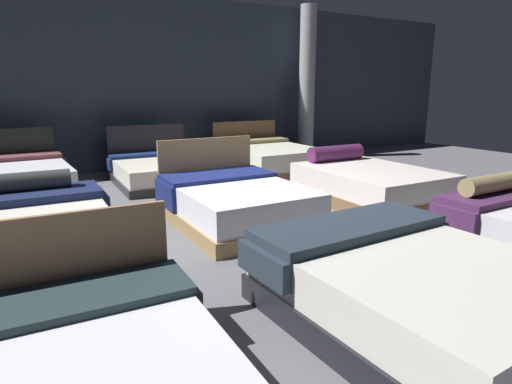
{
  "coord_description": "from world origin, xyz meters",
  "views": [
    {
      "loc": [
        -2.32,
        -4.63,
        1.63
      ],
      "look_at": [
        0.26,
        -0.19,
        0.4
      ],
      "focal_mm": 30.16,
      "sensor_mm": 36.0,
      "label": 1
    }
  ],
  "objects_px": {
    "bed_8": "(268,158)",
    "support_pillar": "(307,84)",
    "bed_3": "(33,232)",
    "bed_4": "(235,202)",
    "bed_7": "(161,170)",
    "bed_1": "(411,288)",
    "bed_5": "(369,184)",
    "bed_6": "(17,181)"
  },
  "relations": [
    {
      "from": "bed_8",
      "to": "support_pillar",
      "type": "xyz_separation_m",
      "value": [
        1.76,
        1.1,
        1.48
      ]
    },
    {
      "from": "bed_3",
      "to": "bed_4",
      "type": "relative_size",
      "value": 1.06
    },
    {
      "from": "bed_3",
      "to": "bed_7",
      "type": "bearing_deg",
      "value": 53.2
    },
    {
      "from": "bed_1",
      "to": "bed_4",
      "type": "height_order",
      "value": "bed_4"
    },
    {
      "from": "bed_1",
      "to": "support_pillar",
      "type": "bearing_deg",
      "value": 57.4
    },
    {
      "from": "bed_5",
      "to": "bed_1",
      "type": "bearing_deg",
      "value": -128.86
    },
    {
      "from": "bed_4",
      "to": "bed_7",
      "type": "relative_size",
      "value": 0.96
    },
    {
      "from": "bed_4",
      "to": "support_pillar",
      "type": "xyz_separation_m",
      "value": [
        3.93,
        3.86,
        1.49
      ]
    },
    {
      "from": "bed_1",
      "to": "bed_5",
      "type": "bearing_deg",
      "value": 48.59
    },
    {
      "from": "bed_8",
      "to": "bed_5",
      "type": "bearing_deg",
      "value": -88.2
    },
    {
      "from": "bed_8",
      "to": "support_pillar",
      "type": "bearing_deg",
      "value": 32.93
    },
    {
      "from": "bed_1",
      "to": "bed_4",
      "type": "xyz_separation_m",
      "value": [
        0.02,
        2.73,
        -0.0
      ]
    },
    {
      "from": "bed_6",
      "to": "support_pillar",
      "type": "distance_m",
      "value": 6.5
    },
    {
      "from": "bed_7",
      "to": "bed_1",
      "type": "bearing_deg",
      "value": -87.6
    },
    {
      "from": "bed_4",
      "to": "support_pillar",
      "type": "distance_m",
      "value": 5.71
    },
    {
      "from": "bed_1",
      "to": "bed_5",
      "type": "distance_m",
      "value": 3.5
    },
    {
      "from": "bed_3",
      "to": "bed_5",
      "type": "xyz_separation_m",
      "value": [
        4.47,
        -0.06,
        0.0
      ]
    },
    {
      "from": "bed_1",
      "to": "bed_8",
      "type": "xyz_separation_m",
      "value": [
        2.19,
        5.48,
        0.0
      ]
    },
    {
      "from": "bed_4",
      "to": "bed_8",
      "type": "distance_m",
      "value": 3.51
    },
    {
      "from": "bed_8",
      "to": "bed_4",
      "type": "bearing_deg",
      "value": -127.46
    },
    {
      "from": "bed_7",
      "to": "support_pillar",
      "type": "height_order",
      "value": "support_pillar"
    },
    {
      "from": "bed_6",
      "to": "bed_7",
      "type": "bearing_deg",
      "value": -2.0
    },
    {
      "from": "bed_5",
      "to": "bed_8",
      "type": "distance_m",
      "value": 2.79
    },
    {
      "from": "bed_5",
      "to": "support_pillar",
      "type": "bearing_deg",
      "value": 67.2
    },
    {
      "from": "bed_5",
      "to": "support_pillar",
      "type": "relative_size",
      "value": 0.6
    },
    {
      "from": "bed_5",
      "to": "bed_6",
      "type": "relative_size",
      "value": 1.04
    },
    {
      "from": "bed_8",
      "to": "support_pillar",
      "type": "height_order",
      "value": "support_pillar"
    },
    {
      "from": "bed_3",
      "to": "bed_4",
      "type": "distance_m",
      "value": 2.25
    },
    {
      "from": "bed_1",
      "to": "bed_8",
      "type": "bearing_deg",
      "value": 66.57
    },
    {
      "from": "bed_3",
      "to": "bed_5",
      "type": "distance_m",
      "value": 4.47
    },
    {
      "from": "bed_3",
      "to": "bed_6",
      "type": "bearing_deg",
      "value": 92.79
    },
    {
      "from": "bed_6",
      "to": "bed_5",
      "type": "bearing_deg",
      "value": -34.2
    },
    {
      "from": "bed_4",
      "to": "bed_8",
      "type": "height_order",
      "value": "bed_4"
    },
    {
      "from": "bed_1",
      "to": "bed_4",
      "type": "distance_m",
      "value": 2.73
    },
    {
      "from": "bed_1",
      "to": "support_pillar",
      "type": "xyz_separation_m",
      "value": [
        3.95,
        6.59,
        1.49
      ]
    },
    {
      "from": "bed_5",
      "to": "bed_8",
      "type": "bearing_deg",
      "value": 91.89
    },
    {
      "from": "bed_1",
      "to": "bed_5",
      "type": "height_order",
      "value": "bed_5"
    },
    {
      "from": "bed_1",
      "to": "bed_4",
      "type": "bearing_deg",
      "value": 87.99
    },
    {
      "from": "bed_6",
      "to": "bed_8",
      "type": "xyz_separation_m",
      "value": [
        4.48,
        -0.04,
        -0.0
      ]
    },
    {
      "from": "bed_7",
      "to": "bed_8",
      "type": "bearing_deg",
      "value": 0.92
    },
    {
      "from": "bed_4",
      "to": "support_pillar",
      "type": "relative_size",
      "value": 0.56
    },
    {
      "from": "bed_3",
      "to": "bed_7",
      "type": "distance_m",
      "value": 3.55
    }
  ]
}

